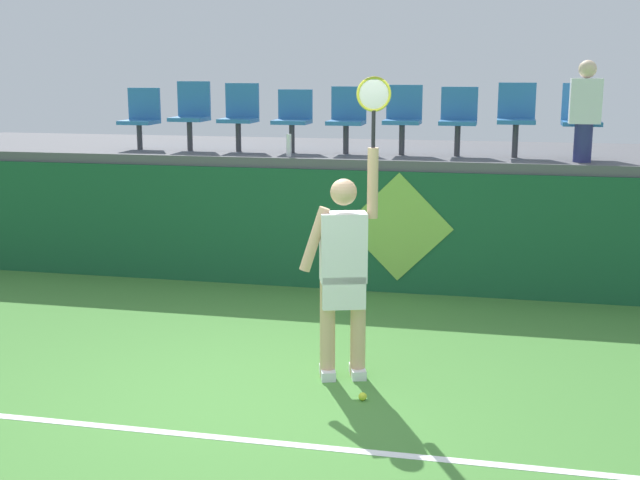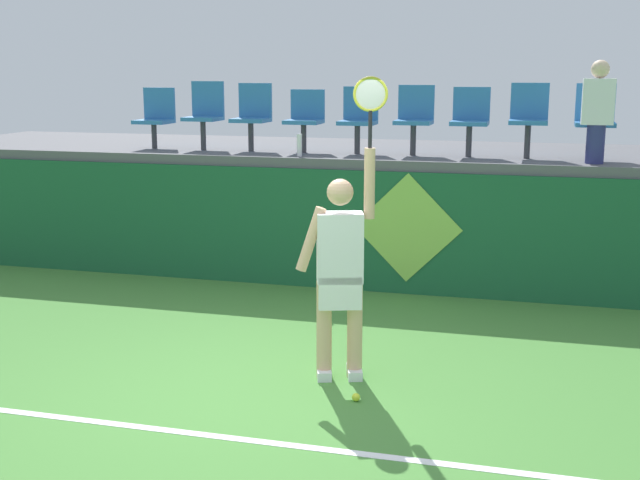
% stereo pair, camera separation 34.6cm
% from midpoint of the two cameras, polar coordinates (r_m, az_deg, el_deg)
% --- Properties ---
extents(ground_plane, '(40.00, 40.00, 0.00)m').
position_cam_midpoint_polar(ground_plane, '(6.68, -6.56, -11.12)').
color(ground_plane, '#478438').
extents(court_back_wall, '(12.32, 0.20, 1.43)m').
position_cam_midpoint_polar(court_back_wall, '(9.81, 0.10, 0.76)').
color(court_back_wall, '#195633').
rests_on(court_back_wall, ground_plane).
extents(spectator_platform, '(12.32, 2.86, 0.12)m').
position_cam_midpoint_polar(spectator_platform, '(11.04, 1.63, 6.06)').
color(spectator_platform, '#56565B').
rests_on(spectator_platform, court_back_wall).
extents(court_baseline_stripe, '(11.08, 0.08, 0.01)m').
position_cam_midpoint_polar(court_baseline_stripe, '(6.13, -8.56, -13.35)').
color(court_baseline_stripe, white).
rests_on(court_baseline_stripe, ground_plane).
extents(tennis_player, '(0.73, 0.36, 2.53)m').
position_cam_midpoint_polar(tennis_player, '(6.88, 0.22, -1.95)').
color(tennis_player, white).
rests_on(tennis_player, ground_plane).
extents(tennis_ball, '(0.07, 0.07, 0.07)m').
position_cam_midpoint_polar(tennis_ball, '(6.67, 1.45, -10.77)').
color(tennis_ball, '#D1E533').
rests_on(tennis_ball, ground_plane).
extents(water_bottle, '(0.06, 0.06, 0.27)m').
position_cam_midpoint_polar(water_bottle, '(9.96, -3.16, 6.55)').
color(water_bottle, white).
rests_on(water_bottle, spectator_platform).
extents(stadium_chair_0, '(0.44, 0.42, 0.79)m').
position_cam_midpoint_polar(stadium_chair_0, '(11.18, -13.13, 8.34)').
color(stadium_chair_0, '#38383D').
rests_on(stadium_chair_0, spectator_platform).
extents(stadium_chair_1, '(0.44, 0.42, 0.87)m').
position_cam_midpoint_polar(stadium_chair_1, '(10.90, -9.79, 8.69)').
color(stadium_chair_1, '#38383D').
rests_on(stadium_chair_1, spectator_platform).
extents(stadium_chair_2, '(0.44, 0.42, 0.85)m').
position_cam_midpoint_polar(stadium_chair_2, '(10.68, -6.49, 8.66)').
color(stadium_chair_2, '#38383D').
rests_on(stadium_chair_2, spectator_platform).
extents(stadium_chair_3, '(0.44, 0.42, 0.78)m').
position_cam_midpoint_polar(stadium_chair_3, '(10.47, -2.83, 8.49)').
color(stadium_chair_3, '#38383D').
rests_on(stadium_chair_3, spectator_platform).
extents(stadium_chair_4, '(0.44, 0.42, 0.82)m').
position_cam_midpoint_polar(stadium_chair_4, '(10.31, 0.90, 8.53)').
color(stadium_chair_4, '#38383D').
rests_on(stadium_chair_4, spectator_platform).
extents(stadium_chair_5, '(0.44, 0.42, 0.84)m').
position_cam_midpoint_polar(stadium_chair_5, '(10.20, 4.78, 8.55)').
color(stadium_chair_5, '#38383D').
rests_on(stadium_chair_5, spectator_platform).
extents(stadium_chair_6, '(0.44, 0.42, 0.82)m').
position_cam_midpoint_polar(stadium_chair_6, '(10.13, 8.57, 8.40)').
color(stadium_chair_6, '#38383D').
rests_on(stadium_chair_6, spectator_platform).
extents(stadium_chair_7, '(0.44, 0.42, 0.87)m').
position_cam_midpoint_polar(stadium_chair_7, '(10.11, 12.44, 8.42)').
color(stadium_chair_7, '#38383D').
rests_on(stadium_chair_7, spectator_platform).
extents(stadium_chair_8, '(0.44, 0.42, 0.87)m').
position_cam_midpoint_polar(stadium_chair_8, '(10.14, 16.65, 8.17)').
color(stadium_chair_8, '#38383D').
rests_on(stadium_chair_8, spectator_platform).
extents(spectator_0, '(0.34, 0.20, 1.13)m').
position_cam_midpoint_polar(spectator_0, '(9.73, 16.86, 8.64)').
color(spectator_0, navy).
rests_on(spectator_0, spectator_platform).
extents(wall_signage_mount, '(1.27, 0.01, 1.42)m').
position_cam_midpoint_polar(wall_signage_mount, '(9.74, 4.33, -3.65)').
color(wall_signage_mount, '#195633').
rests_on(wall_signage_mount, ground_plane).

